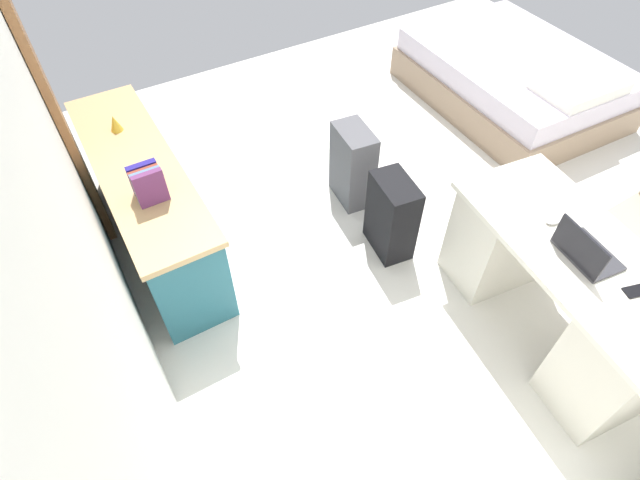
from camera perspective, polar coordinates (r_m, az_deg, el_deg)
ground_plane at (r=3.96m, az=14.91°, el=3.12°), size 5.78×5.78×0.00m
wall_back at (r=2.23m, az=-28.06°, el=6.14°), size 4.07×0.10×2.82m
door_wooden at (r=3.70m, az=-28.96°, el=15.20°), size 0.88×0.05×2.04m
desk at (r=3.18m, az=25.58°, el=-5.13°), size 1.51×0.83×0.74m
credenza at (r=3.56m, az=-18.90°, el=3.93°), size 1.80×0.48×0.72m
bed at (r=5.19m, az=21.22°, el=16.84°), size 1.96×1.48×0.58m
suitcase_black at (r=3.41m, az=8.19°, el=2.69°), size 0.39×0.27×0.60m
suitcase_spare_grey at (r=3.76m, az=3.76°, el=8.49°), size 0.38×0.26×0.62m
laptop at (r=2.86m, az=28.01°, el=-1.18°), size 0.33×0.26×0.21m
computer_mouse at (r=3.00m, az=25.15°, el=2.09°), size 0.07×0.11×0.03m
cell_phone_near_laptop at (r=2.87m, az=32.55°, el=-4.91°), size 0.10×0.15×0.01m
book_row at (r=2.99m, az=-19.07°, el=6.15°), size 0.16×0.17×0.22m
figurine_small at (r=3.62m, az=-22.41°, el=12.24°), size 0.08×0.08×0.11m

